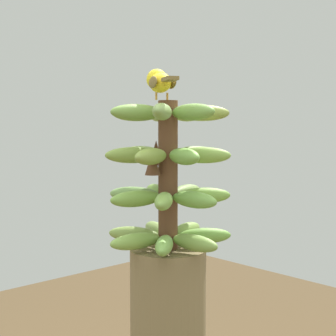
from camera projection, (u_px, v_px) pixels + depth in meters
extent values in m
cylinder|color=brown|center=(168.00, 175.00, 1.19)|extent=(0.05, 0.05, 0.35)
ellipsoid|color=olive|center=(134.00, 234.00, 1.23)|extent=(0.10, 0.13, 0.04)
ellipsoid|color=#7AA244|center=(136.00, 241.00, 1.16)|extent=(0.14, 0.06, 0.04)
ellipsoid|color=#6EA044|center=(164.00, 245.00, 1.12)|extent=(0.12, 0.12, 0.04)
ellipsoid|color=olive|center=(196.00, 243.00, 1.14)|extent=(0.05, 0.13, 0.04)
ellipsoid|color=#6CA03C|center=(204.00, 236.00, 1.22)|extent=(0.13, 0.11, 0.04)
ellipsoid|color=olive|center=(186.00, 230.00, 1.28)|extent=(0.14, 0.07, 0.04)
ellipsoid|color=#7B9749|center=(156.00, 230.00, 1.29)|extent=(0.09, 0.14, 0.04)
ellipsoid|color=#6B944B|center=(135.00, 194.00, 1.23)|extent=(0.10, 0.13, 0.04)
ellipsoid|color=olive|center=(136.00, 199.00, 1.15)|extent=(0.14, 0.06, 0.04)
ellipsoid|color=#749C43|center=(164.00, 201.00, 1.11)|extent=(0.12, 0.11, 0.04)
ellipsoid|color=#6C9D42|center=(195.00, 200.00, 1.14)|extent=(0.04, 0.13, 0.04)
ellipsoid|color=#74A23F|center=(204.00, 195.00, 1.21)|extent=(0.13, 0.11, 0.04)
ellipsoid|color=olive|center=(186.00, 192.00, 1.27)|extent=(0.14, 0.07, 0.04)
ellipsoid|color=olive|center=(157.00, 192.00, 1.28)|extent=(0.09, 0.14, 0.04)
ellipsoid|color=olive|center=(142.00, 154.00, 1.24)|extent=(0.06, 0.13, 0.04)
ellipsoid|color=olive|center=(133.00, 155.00, 1.17)|extent=(0.13, 0.10, 0.04)
ellipsoid|color=olive|center=(151.00, 156.00, 1.12)|extent=(0.14, 0.08, 0.04)
ellipsoid|color=#6DA042|center=(184.00, 156.00, 1.12)|extent=(0.08, 0.14, 0.04)
ellipsoid|color=#7CA342|center=(203.00, 155.00, 1.17)|extent=(0.10, 0.13, 0.04)
ellipsoid|color=olive|center=(195.00, 154.00, 1.24)|extent=(0.13, 0.05, 0.04)
ellipsoid|color=olive|center=(168.00, 153.00, 1.27)|extent=(0.12, 0.12, 0.04)
ellipsoid|color=#6B9741|center=(192.00, 112.00, 1.12)|extent=(0.04, 0.13, 0.04)
ellipsoid|color=olive|center=(202.00, 113.00, 1.19)|extent=(0.13, 0.11, 0.04)
ellipsoid|color=olive|center=(187.00, 114.00, 1.25)|extent=(0.14, 0.07, 0.04)
ellipsoid|color=olive|center=(159.00, 114.00, 1.26)|extent=(0.09, 0.13, 0.04)
ellipsoid|color=#7A9C47|center=(137.00, 113.00, 1.21)|extent=(0.09, 0.13, 0.04)
ellipsoid|color=olive|center=(137.00, 112.00, 1.14)|extent=(0.14, 0.07, 0.04)
ellipsoid|color=olive|center=(162.00, 112.00, 1.10)|extent=(0.13, 0.11, 0.04)
cone|color=brown|center=(152.00, 162.00, 1.16)|extent=(0.04, 0.04, 0.06)
cone|color=#4C2D1E|center=(156.00, 153.00, 1.23)|extent=(0.04, 0.04, 0.06)
cylinder|color=#C68933|center=(167.00, 96.00, 1.17)|extent=(0.01, 0.01, 0.02)
cylinder|color=#C68933|center=(156.00, 96.00, 1.16)|extent=(0.01, 0.00, 0.02)
ellipsoid|color=yellow|center=(161.00, 83.00, 1.16)|extent=(0.08, 0.10, 0.05)
ellipsoid|color=brown|center=(172.00, 83.00, 1.16)|extent=(0.04, 0.07, 0.03)
ellipsoid|color=brown|center=(152.00, 82.00, 1.15)|extent=(0.04, 0.07, 0.03)
cube|color=brown|center=(170.00, 79.00, 1.09)|extent=(0.05, 0.06, 0.01)
sphere|color=yellow|center=(157.00, 79.00, 1.20)|extent=(0.05, 0.05, 0.05)
sphere|color=black|center=(149.00, 78.00, 1.20)|extent=(0.01, 0.01, 0.01)
cone|color=orange|center=(153.00, 81.00, 1.23)|extent=(0.03, 0.03, 0.02)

